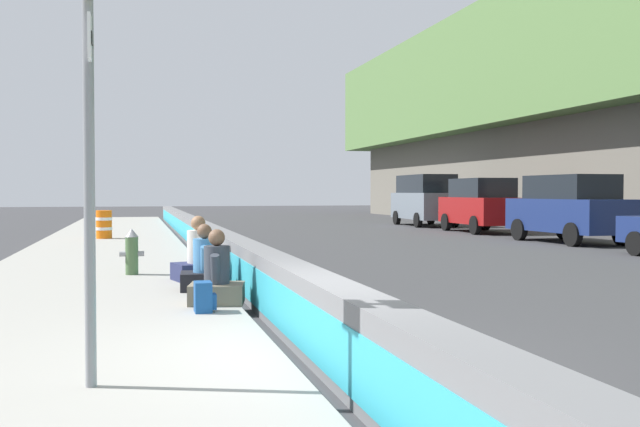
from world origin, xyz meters
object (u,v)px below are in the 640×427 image
seated_person_foreground (217,280)px  parked_car_fourth (569,208)px  seated_person_middle (205,269)px  parked_car_far (425,199)px  route_sign_post (89,131)px  backpack (204,297)px  parked_car_midline (481,204)px  construction_barrel (104,224)px  fire_hydrant (132,251)px  seated_person_rear (198,260)px

seated_person_foreground → parked_car_fourth: size_ratio=0.22×
seated_person_foreground → seated_person_middle: bearing=1.3°
seated_person_foreground → parked_car_fourth: 17.32m
parked_car_fourth → parked_car_far: parked_car_far is taller
route_sign_post → parked_car_fourth: route_sign_post is taller
backpack → parked_car_midline: (18.53, -13.30, 0.85)m
route_sign_post → construction_barrel: bearing=2.0°
parked_car_fourth → route_sign_post: bearing=137.0°
backpack → fire_hydrant: bearing=11.2°
fire_hydrant → construction_barrel: 11.35m
seated_person_middle → construction_barrel: size_ratio=1.12×
seated_person_foreground → seated_person_rear: size_ratio=0.91×
route_sign_post → backpack: route_sign_post is taller
parked_car_far → route_sign_post: bearing=152.7°
route_sign_post → parked_car_midline: (22.01, -14.52, -1.03)m
fire_hydrant → backpack: 4.81m
seated_person_middle → parked_car_far: 25.99m
seated_person_middle → parked_car_fourth: 16.40m
backpack → construction_barrel: size_ratio=0.42×
parked_car_fourth → seated_person_middle: bearing=127.1°
fire_hydrant → seated_person_foreground: 4.20m
route_sign_post → seated_person_foreground: (4.17, -1.47, -1.74)m
seated_person_foreground → route_sign_post: bearing=160.6°
fire_hydrant → backpack: (-4.71, -0.94, -0.25)m
parked_car_far → fire_hydrant: bearing=144.5°
seated_person_middle → parked_car_midline: 20.95m
seated_person_rear → construction_barrel: size_ratio=1.22×
route_sign_post → backpack: (3.48, -1.22, -1.88)m
seated_person_middle → backpack: 2.20m
construction_barrel → parked_car_far: bearing=-60.5°
route_sign_post → parked_car_far: 31.64m
route_sign_post → parked_car_midline: bearing=-33.4°
backpack → parked_car_fourth: bearing=-47.8°
seated_person_rear → backpack: 3.51m
backpack → parked_car_far: (24.62, -13.29, 1.02)m
route_sign_post → fire_hydrant: size_ratio=4.09×
parked_car_far → parked_car_midline: bearing=-179.9°
seated_person_rear → backpack: (-3.50, 0.22, -0.17)m
seated_person_foreground → construction_barrel: bearing=7.9°
fire_hydrant → parked_car_fourth: bearing=-62.7°
parked_car_midline → parked_car_far: parked_car_far is taller
seated_person_middle → parked_car_fourth: parked_car_fourth is taller
seated_person_middle → construction_barrel: seated_person_middle is taller
parked_car_midline → route_sign_post: bearing=146.6°
seated_person_middle → parked_car_fourth: (9.88, -13.07, 0.71)m
fire_hydrant → seated_person_middle: bearing=-155.6°
seated_person_foreground → seated_person_middle: 1.50m
seated_person_middle → backpack: size_ratio=2.67×
seated_person_foreground → construction_barrel: (15.33, 2.14, 0.15)m
fire_hydrant → seated_person_foreground: bearing=-163.6°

